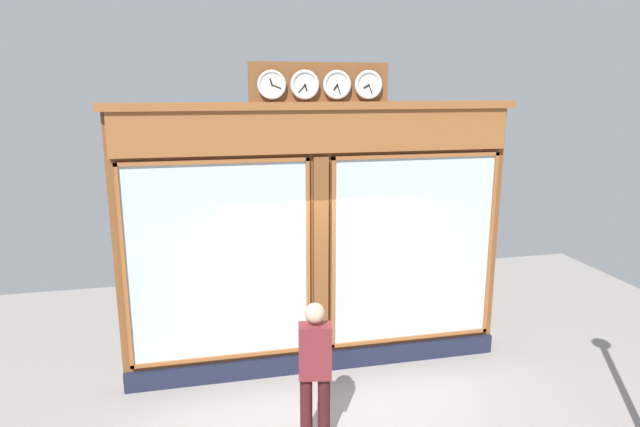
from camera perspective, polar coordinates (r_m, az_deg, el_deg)
The scene contains 2 objects.
shop_facade at distance 7.55m, azimuth -0.21°, elevation -2.69°, with size 5.44×0.42×4.27m.
pedestrian at distance 6.30m, azimuth -0.52°, elevation -15.75°, with size 0.39×0.28×1.69m.
Camera 1 is at (1.57, 6.97, 3.96)m, focal length 30.73 mm.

